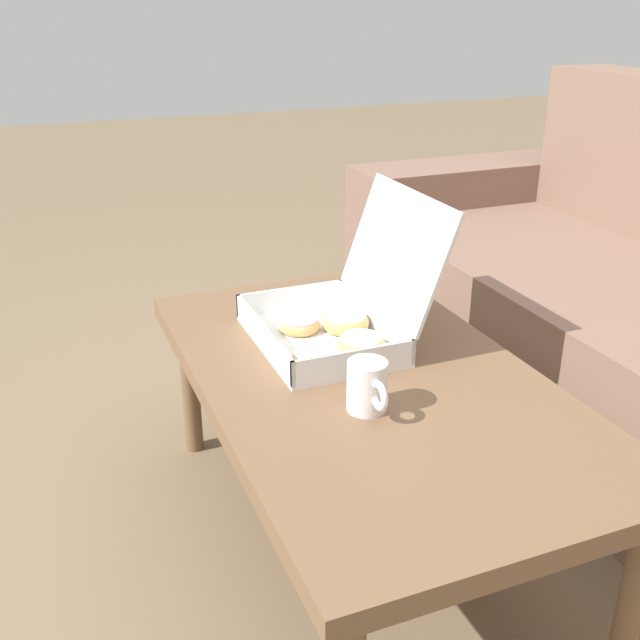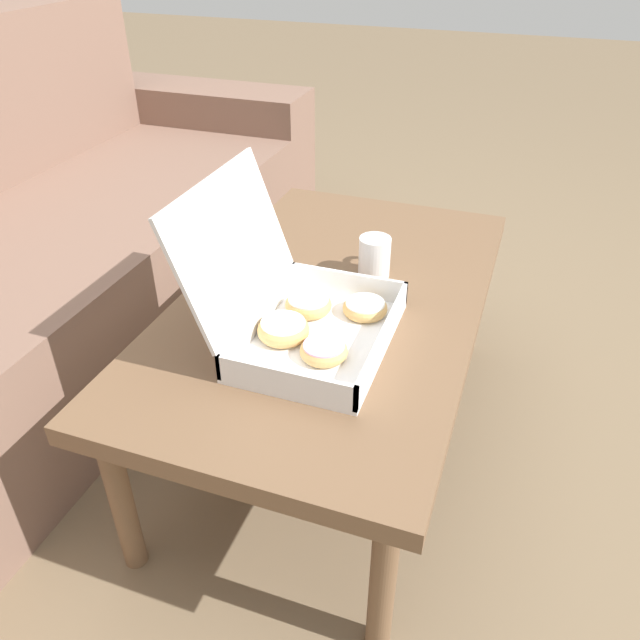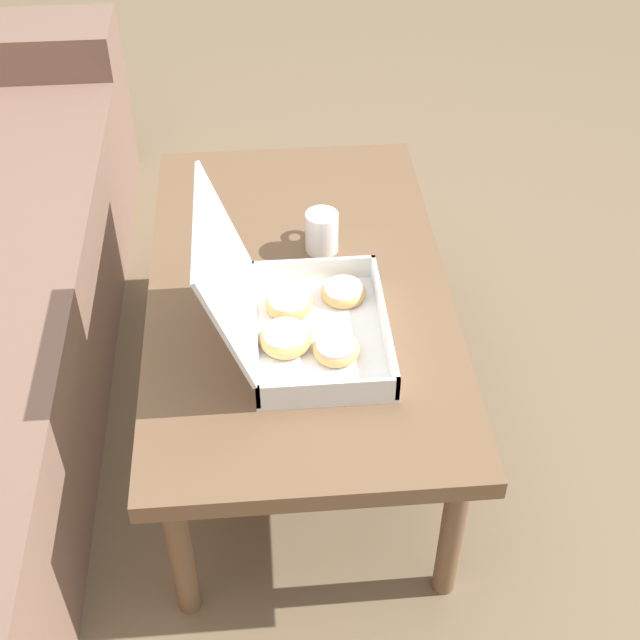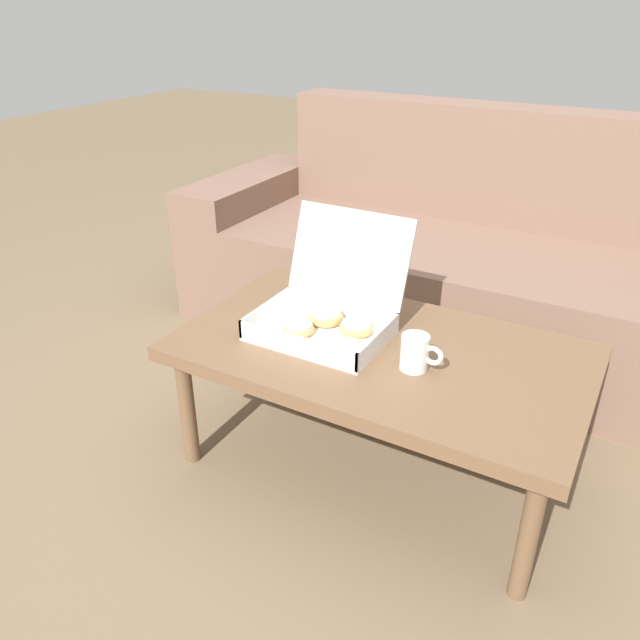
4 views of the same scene
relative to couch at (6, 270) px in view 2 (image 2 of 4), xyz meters
The scene contains 5 objects.
ground_plane 0.85m from the couch, 90.00° to the right, with size 12.00×12.00×0.00m, color #756047.
couch is the anchor object (origin of this frame).
coffee_table 0.91m from the couch, 90.00° to the right, with size 1.07×0.62×0.40m.
pastry_box 0.92m from the couch, 99.88° to the right, with size 0.36×0.34×0.30m.
coffee_mug 0.99m from the couch, 82.91° to the right, with size 0.11×0.07×0.09m.
Camera 2 is at (-1.08, -0.46, 1.09)m, focal length 35.00 mm.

